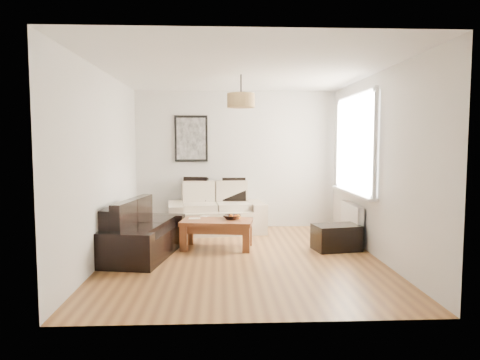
{
  "coord_description": "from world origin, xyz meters",
  "views": [
    {
      "loc": [
        -0.3,
        -6.01,
        1.62
      ],
      "look_at": [
        0.0,
        0.6,
        1.05
      ],
      "focal_mm": 32.37,
      "sensor_mm": 36.0,
      "label": 1
    }
  ],
  "objects_px": {
    "sofa_leather": "(142,230)",
    "coffee_table": "(217,234)",
    "ottoman": "(336,237)",
    "loveseat_cream": "(216,209)"
  },
  "relations": [
    {
      "from": "loveseat_cream",
      "to": "sofa_leather",
      "type": "height_order",
      "value": "loveseat_cream"
    },
    {
      "from": "loveseat_cream",
      "to": "ottoman",
      "type": "height_order",
      "value": "loveseat_cream"
    },
    {
      "from": "sofa_leather",
      "to": "ottoman",
      "type": "relative_size",
      "value": 2.51
    },
    {
      "from": "loveseat_cream",
      "to": "sofa_leather",
      "type": "xyz_separation_m",
      "value": [
        -1.05,
        -1.58,
        -0.06
      ]
    },
    {
      "from": "coffee_table",
      "to": "sofa_leather",
      "type": "bearing_deg",
      "value": -161.83
    },
    {
      "from": "coffee_table",
      "to": "ottoman",
      "type": "xyz_separation_m",
      "value": [
        1.81,
        -0.2,
        -0.03
      ]
    },
    {
      "from": "loveseat_cream",
      "to": "coffee_table",
      "type": "relative_size",
      "value": 1.59
    },
    {
      "from": "coffee_table",
      "to": "ottoman",
      "type": "height_order",
      "value": "coffee_table"
    },
    {
      "from": "loveseat_cream",
      "to": "coffee_table",
      "type": "distance_m",
      "value": 1.25
    },
    {
      "from": "sofa_leather",
      "to": "coffee_table",
      "type": "distance_m",
      "value": 1.14
    }
  ]
}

